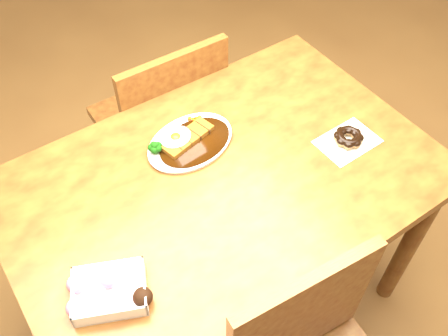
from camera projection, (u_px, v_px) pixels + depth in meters
ground at (224, 297)px, 1.96m from camera, size 6.00×6.00×0.00m
table at (224, 199)px, 1.46m from camera, size 1.20×0.80×0.75m
chair_far at (164, 122)px, 1.91m from camera, size 0.43×0.43×0.87m
katsu_curry_plate at (188, 141)px, 1.46m from camera, size 0.30×0.23×0.05m
donut_box at (107, 292)px, 1.14m from camera, size 0.21×0.19×0.05m
pon_de_ring at (348, 138)px, 1.46m from camera, size 0.18×0.13×0.03m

